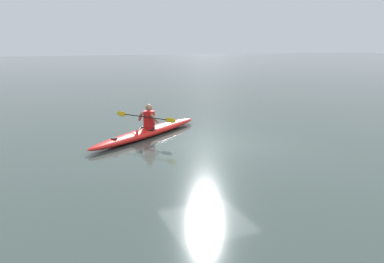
% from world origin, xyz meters
% --- Properties ---
extents(ground_plane, '(160.00, 160.00, 0.00)m').
position_xyz_m(ground_plane, '(0.00, 0.00, 0.00)').
color(ground_plane, '#384742').
extents(kayak, '(4.44, 3.48, 0.27)m').
position_xyz_m(kayak, '(1.42, -1.49, 0.14)').
color(kayak, red).
rests_on(kayak, ground).
extents(kayaker, '(1.43, 1.92, 0.75)m').
position_xyz_m(kayaker, '(1.39, -1.52, 0.59)').
color(kayaker, red).
rests_on(kayaker, kayak).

